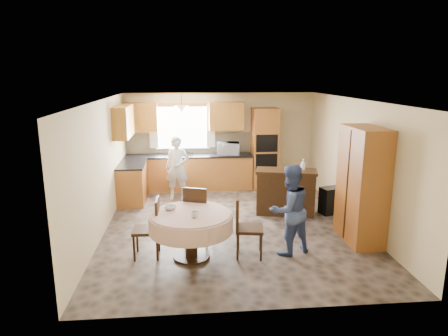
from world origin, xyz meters
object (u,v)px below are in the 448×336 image
chair_left (151,225)px  person_sink (177,168)px  cupboard (362,185)px  chair_back (197,211)px  sideboard (286,193)px  dining_table (191,223)px  oven_tower (264,148)px  person_dining (289,210)px  chair_right (244,223)px

chair_left → person_sink: person_sink is taller
cupboard → chair_back: size_ratio=2.01×
sideboard → chair_left: bearing=-132.5°
cupboard → chair_left: bearing=-174.9°
chair_back → dining_table: bearing=99.0°
oven_tower → chair_left: size_ratio=2.13×
dining_table → chair_back: size_ratio=1.32×
sideboard → person_dining: (-0.42, -1.94, 0.31)m
cupboard → person_dining: (-1.42, -0.42, -0.27)m
dining_table → chair_left: 0.67m
chair_back → chair_right: size_ratio=1.01×
chair_left → chair_back: (0.77, 0.55, 0.02)m
oven_tower → person_sink: (-2.28, -0.81, -0.29)m
chair_right → person_dining: person_dining is taller
sideboard → dining_table: 2.86m
chair_left → person_dining: size_ratio=0.65×
chair_back → person_dining: size_ratio=0.68×
person_dining → person_sink: bearing=-81.3°
person_sink → sideboard: bearing=-22.0°
cupboard → dining_table: bearing=-171.6°
oven_tower → dining_table: (-1.99, -4.08, -0.45)m
chair_left → chair_back: bearing=126.3°
cupboard → dining_table: size_ratio=1.52×
dining_table → person_sink: size_ratio=0.89×
sideboard → cupboard: 1.91m
chair_left → chair_right: chair_right is taller
dining_table → chair_right: 0.88m
cupboard → chair_left: cupboard is taller
chair_right → person_sink: 3.48m
cupboard → sideboard: bearing=123.3°
chair_left → chair_right: (1.54, -0.11, 0.02)m
sideboard → dining_table: sideboard is taller
sideboard → dining_table: size_ratio=0.94×
dining_table → person_sink: 3.29m
chair_left → person_dining: bearing=88.8°
oven_tower → chair_left: 4.79m
oven_tower → cupboard: (1.07, -3.62, -0.02)m
dining_table → chair_left: bearing=169.6°
person_dining → sideboard: bearing=-124.4°
dining_table → person_sink: person_sink is taller
oven_tower → chair_right: bearing=-105.2°
sideboard → dining_table: bearing=-123.1°
chair_right → person_dining: bearing=-79.1°
dining_table → chair_left: chair_left is taller
sideboard → chair_right: chair_right is taller
oven_tower → chair_back: 3.92m
sideboard → chair_right: size_ratio=1.25×
sideboard → person_sink: bearing=164.3°
cupboard → person_sink: (-3.35, 2.82, -0.28)m
person_sink → oven_tower: bearing=26.4°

